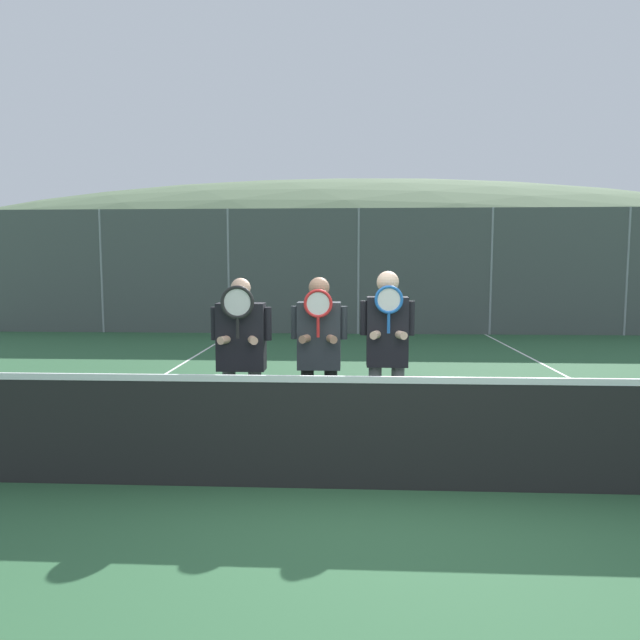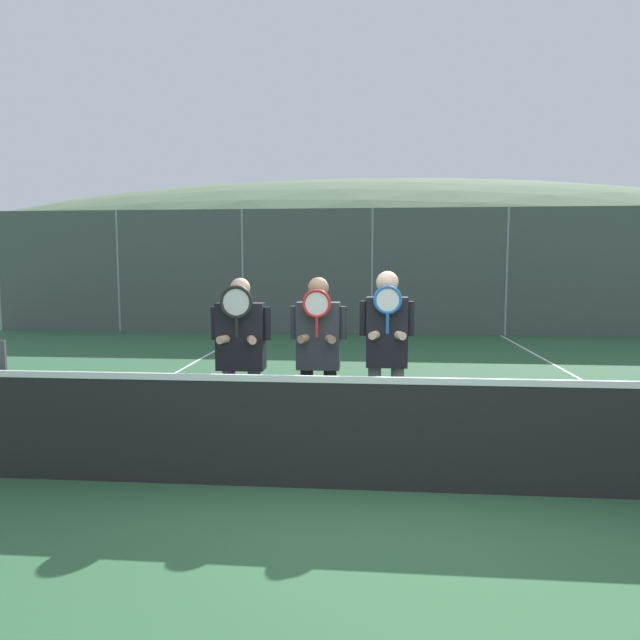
% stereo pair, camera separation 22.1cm
% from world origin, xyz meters
% --- Properties ---
extents(ground_plane, '(120.00, 120.00, 0.00)m').
position_xyz_m(ground_plane, '(0.00, 0.00, 0.00)').
color(ground_plane, '#2D5B38').
extents(hill_distant, '(97.14, 53.96, 18.89)m').
position_xyz_m(hill_distant, '(0.00, 52.33, 0.00)').
color(hill_distant, '#5B7551').
rests_on(hill_distant, ground_plane).
extents(clubhouse_building, '(19.33, 5.50, 3.79)m').
position_xyz_m(clubhouse_building, '(-0.46, 18.73, 1.92)').
color(clubhouse_building, beige).
rests_on(clubhouse_building, ground_plane).
extents(fence_back, '(21.09, 0.06, 3.35)m').
position_xyz_m(fence_back, '(0.00, 10.67, 1.67)').
color(fence_back, gray).
rests_on(fence_back, ground_plane).
extents(tennis_net, '(9.14, 0.09, 1.06)m').
position_xyz_m(tennis_net, '(0.00, 0.00, 0.50)').
color(tennis_net, gray).
rests_on(tennis_net, ground_plane).
extents(court_line_left_sideline, '(0.05, 16.00, 0.01)m').
position_xyz_m(court_line_left_sideline, '(-3.39, 3.00, 0.00)').
color(court_line_left_sideline, white).
rests_on(court_line_left_sideline, ground_plane).
extents(court_line_right_sideline, '(0.05, 16.00, 0.01)m').
position_xyz_m(court_line_right_sideline, '(3.39, 3.00, 0.00)').
color(court_line_right_sideline, white).
rests_on(court_line_right_sideline, ground_plane).
extents(player_leftmost, '(0.60, 0.34, 1.75)m').
position_xyz_m(player_leftmost, '(-1.32, 0.87, 1.03)').
color(player_leftmost, '#56565B').
rests_on(player_leftmost, ground_plane).
extents(player_center_left, '(0.56, 0.34, 1.75)m').
position_xyz_m(player_center_left, '(-0.56, 0.96, 1.03)').
color(player_center_left, black).
rests_on(player_center_left, ground_plane).
extents(player_center_right, '(0.54, 0.34, 1.81)m').
position_xyz_m(player_center_right, '(0.12, 0.99, 1.07)').
color(player_center_right, '#56565B').
rests_on(player_center_right, ground_plane).
extents(car_far_left, '(4.69, 2.02, 1.68)m').
position_xyz_m(car_far_left, '(-5.07, 12.80, 0.87)').
color(car_far_left, maroon).
rests_on(car_far_left, ground_plane).
extents(car_left_of_center, '(4.32, 2.10, 1.85)m').
position_xyz_m(car_left_of_center, '(-0.01, 12.58, 0.94)').
color(car_left_of_center, '#B2B7BC').
rests_on(car_left_of_center, ground_plane).
extents(car_center, '(4.54, 1.97, 1.72)m').
position_xyz_m(car_center, '(4.98, 12.52, 0.88)').
color(car_center, black).
rests_on(car_center, ground_plane).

